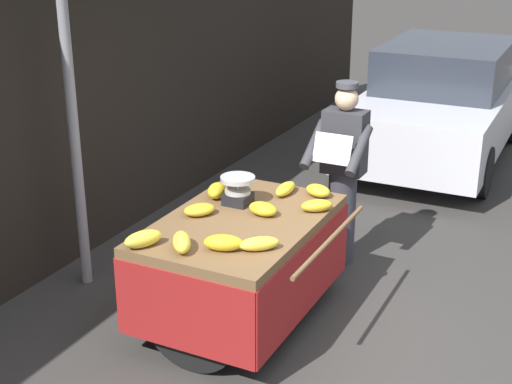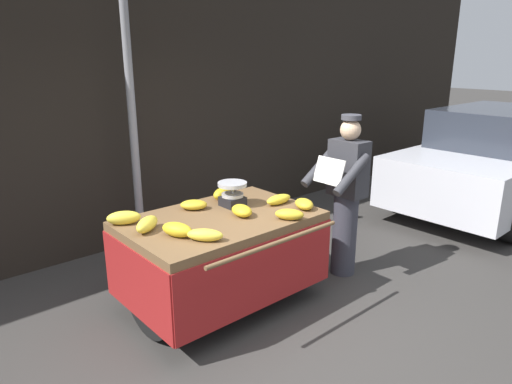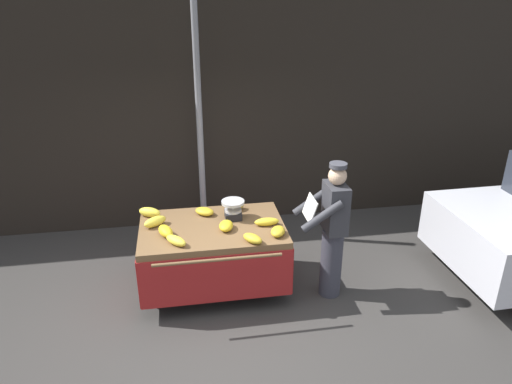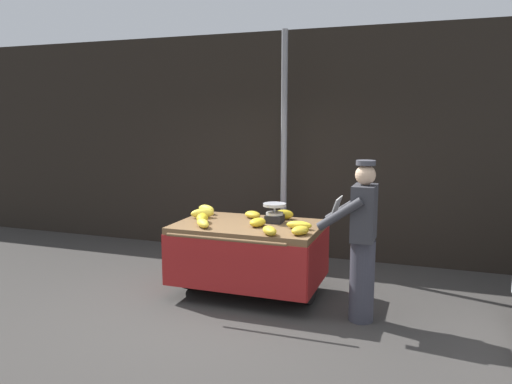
% 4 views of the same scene
% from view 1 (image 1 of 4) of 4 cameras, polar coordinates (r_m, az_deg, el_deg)
% --- Properties ---
extents(ground_plane, '(60.00, 60.00, 0.00)m').
position_cam_1_polar(ground_plane, '(5.71, 5.81, -12.07)').
color(ground_plane, '#383533').
extents(back_wall, '(16.00, 0.24, 3.44)m').
position_cam_1_polar(back_wall, '(6.50, -17.91, 7.64)').
color(back_wall, black).
rests_on(back_wall, ground).
extents(street_pole, '(0.09, 0.09, 3.38)m').
position_cam_1_polar(street_pole, '(6.22, -14.20, 7.22)').
color(street_pole, gray).
rests_on(street_pole, ground).
extents(banana_cart, '(1.74, 1.33, 0.89)m').
position_cam_1_polar(banana_cart, '(5.74, -1.18, -4.24)').
color(banana_cart, brown).
rests_on(banana_cart, ground).
extents(weighing_scale, '(0.28, 0.28, 0.24)m').
position_cam_1_polar(weighing_scale, '(5.90, -1.42, 0.14)').
color(weighing_scale, black).
rests_on(weighing_scale, banana_cart).
extents(banana_bunch_0, '(0.30, 0.29, 0.09)m').
position_cam_1_polar(banana_bunch_0, '(5.73, -4.41, -1.38)').
color(banana_bunch_0, gold).
rests_on(banana_bunch_0, banana_cart).
extents(banana_bunch_1, '(0.23, 0.31, 0.11)m').
position_cam_1_polar(banana_bunch_1, '(5.13, -2.55, -3.95)').
color(banana_bunch_1, gold).
rests_on(banana_bunch_1, banana_cart).
extents(banana_bunch_2, '(0.31, 0.27, 0.12)m').
position_cam_1_polar(banana_bunch_2, '(5.15, -5.79, -3.89)').
color(banana_bunch_2, yellow).
rests_on(banana_bunch_2, banana_cart).
extents(banana_bunch_3, '(0.27, 0.21, 0.12)m').
position_cam_1_polar(banana_bunch_3, '(6.06, -3.07, 0.11)').
color(banana_bunch_3, gold).
rests_on(banana_bunch_3, banana_cart).
extents(banana_bunch_4, '(0.26, 0.28, 0.10)m').
position_cam_1_polar(banana_bunch_4, '(5.80, 4.75, -1.05)').
color(banana_bunch_4, gold).
rests_on(banana_bunch_4, banana_cart).
extents(banana_bunch_5, '(0.24, 0.28, 0.10)m').
position_cam_1_polar(banana_bunch_5, '(6.11, 4.84, 0.11)').
color(banana_bunch_5, gold).
rests_on(banana_bunch_5, banana_cart).
extents(banana_bunch_6, '(0.28, 0.30, 0.10)m').
position_cam_1_polar(banana_bunch_6, '(5.13, 0.24, -4.03)').
color(banana_bunch_6, yellow).
rests_on(banana_bunch_6, banana_cart).
extents(banana_bunch_7, '(0.21, 0.27, 0.10)m').
position_cam_1_polar(banana_bunch_7, '(5.71, 0.54, -1.32)').
color(banana_bunch_7, gold).
rests_on(banana_bunch_7, banana_cart).
extents(banana_bunch_8, '(0.30, 0.12, 0.09)m').
position_cam_1_polar(banana_bunch_8, '(6.14, 2.30, 0.25)').
color(banana_bunch_8, yellow).
rests_on(banana_bunch_8, banana_cart).
extents(banana_bunch_9, '(0.31, 0.25, 0.12)m').
position_cam_1_polar(banana_bunch_9, '(5.24, -8.75, -3.61)').
color(banana_bunch_9, yellow).
rests_on(banana_bunch_9, banana_cart).
extents(vendor_person, '(0.58, 0.51, 1.71)m').
position_cam_1_polar(vendor_person, '(6.72, 6.75, 1.44)').
color(vendor_person, '#383842').
rests_on(vendor_person, ground).
extents(parked_car, '(3.93, 1.79, 1.51)m').
position_cam_1_polar(parked_car, '(10.02, 14.18, 6.75)').
color(parked_car, silver).
rests_on(parked_car, ground).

